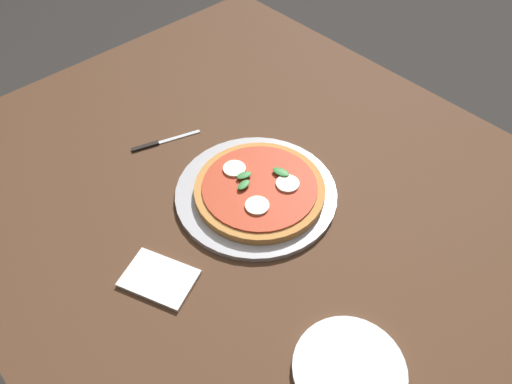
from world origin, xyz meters
The scene contains 7 objects.
ground_plane centered at (0.00, 0.00, 0.00)m, with size 6.00×6.00×0.00m, color #2D2B28.
dining_table centered at (0.00, 0.00, 0.64)m, with size 1.36×1.14×0.72m.
serving_tray centered at (-0.02, 0.01, 0.72)m, with size 0.34×0.34×0.01m, color #B2B2B7.
pizza centered at (-0.03, 0.01, 0.74)m, with size 0.27×0.27×0.03m.
plate_white centered at (-0.40, 0.16, 0.73)m, with size 0.18×0.18×0.01m, color white.
napkin centered at (-0.05, 0.28, 0.72)m, with size 0.13×0.09×0.01m, color white.
knife centered at (0.26, 0.07, 0.72)m, with size 0.06×0.16×0.01m.
Camera 1 is at (-0.53, 0.48, 1.51)m, focal length 34.71 mm.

